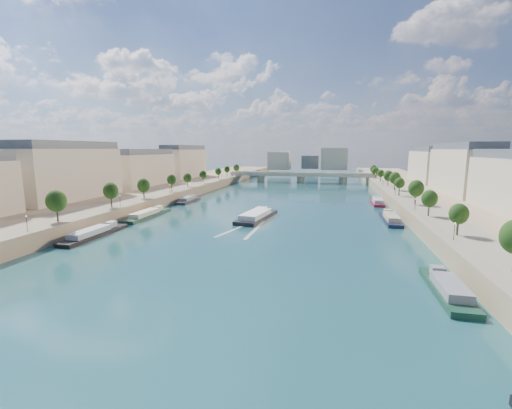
% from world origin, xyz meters
% --- Properties ---
extents(ground, '(700.00, 700.00, 0.00)m').
position_xyz_m(ground, '(0.00, 100.00, 0.00)').
color(ground, '#0B2933').
rests_on(ground, ground).
extents(quay_left, '(44.00, 520.00, 5.00)m').
position_xyz_m(quay_left, '(-72.00, 100.00, 2.50)').
color(quay_left, '#9E8460').
rests_on(quay_left, ground).
extents(quay_right, '(44.00, 520.00, 5.00)m').
position_xyz_m(quay_right, '(72.00, 100.00, 2.50)').
color(quay_right, '#9E8460').
rests_on(quay_right, ground).
extents(pave_left, '(14.00, 520.00, 0.10)m').
position_xyz_m(pave_left, '(-57.00, 100.00, 5.05)').
color(pave_left, gray).
rests_on(pave_left, quay_left).
extents(pave_right, '(14.00, 520.00, 0.10)m').
position_xyz_m(pave_right, '(57.00, 100.00, 5.05)').
color(pave_right, gray).
rests_on(pave_right, quay_right).
extents(trees_left, '(4.80, 268.80, 8.26)m').
position_xyz_m(trees_left, '(-55.00, 102.00, 10.48)').
color(trees_left, '#382B1E').
rests_on(trees_left, ground).
extents(trees_right, '(4.80, 268.80, 8.26)m').
position_xyz_m(trees_right, '(55.00, 110.00, 10.48)').
color(trees_right, '#382B1E').
rests_on(trees_right, ground).
extents(lamps_left, '(0.36, 200.36, 4.28)m').
position_xyz_m(lamps_left, '(-52.50, 90.00, 7.78)').
color(lamps_left, black).
rests_on(lamps_left, ground).
extents(lamps_right, '(0.36, 200.36, 4.28)m').
position_xyz_m(lamps_right, '(52.50, 105.00, 7.78)').
color(lamps_right, black).
rests_on(lamps_right, ground).
extents(buildings_left, '(16.00, 226.00, 23.20)m').
position_xyz_m(buildings_left, '(-85.00, 112.00, 16.45)').
color(buildings_left, beige).
rests_on(buildings_left, ground).
extents(buildings_right, '(16.00, 226.00, 23.20)m').
position_xyz_m(buildings_right, '(85.00, 112.00, 16.45)').
color(buildings_right, beige).
rests_on(buildings_right, ground).
extents(skyline, '(79.00, 42.00, 22.00)m').
position_xyz_m(skyline, '(3.19, 319.52, 14.66)').
color(skyline, beige).
rests_on(skyline, ground).
extents(bridge, '(112.00, 12.00, 8.15)m').
position_xyz_m(bridge, '(0.00, 227.36, 5.08)').
color(bridge, '#C1B79E').
rests_on(bridge, ground).
extents(tour_barge, '(11.57, 28.38, 3.77)m').
position_xyz_m(tour_barge, '(-3.27, 82.40, 1.04)').
color(tour_barge, black).
rests_on(tour_barge, ground).
extents(wake, '(11.10, 26.01, 0.04)m').
position_xyz_m(wake, '(-3.27, 65.80, 0.02)').
color(wake, silver).
rests_on(wake, ground).
extents(moored_barges_left, '(5.00, 162.35, 3.60)m').
position_xyz_m(moored_barges_left, '(-45.50, 51.78, 0.84)').
color(moored_barges_left, '#171E33').
rests_on(moored_barges_left, ground).
extents(moored_barges_right, '(5.00, 167.15, 3.60)m').
position_xyz_m(moored_barges_right, '(45.50, 55.93, 0.84)').
color(moored_barges_right, black).
rests_on(moored_barges_right, ground).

